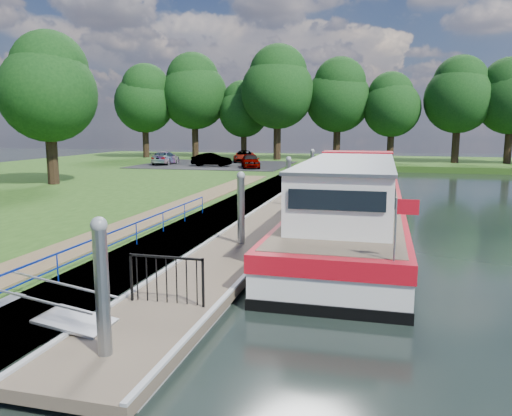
% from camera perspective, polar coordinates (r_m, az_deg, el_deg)
% --- Properties ---
extents(ground, '(160.00, 160.00, 0.00)m').
position_cam_1_polar(ground, '(10.41, -15.24, -16.63)').
color(ground, black).
rests_on(ground, ground).
extents(bank_edge, '(1.10, 90.00, 0.78)m').
position_cam_1_polar(bank_edge, '(24.57, -3.25, -0.32)').
color(bank_edge, '#473D2D').
rests_on(bank_edge, ground).
extents(far_bank, '(60.00, 18.00, 0.60)m').
position_cam_1_polar(far_bank, '(60.67, 21.17, 4.74)').
color(far_bank, '#234614').
rests_on(far_bank, ground).
extents(footpath, '(1.60, 40.00, 0.05)m').
position_cam_1_polar(footpath, '(18.88, -15.09, -2.30)').
color(footpath, brown).
rests_on(footpath, riverbank).
extents(carpark, '(14.00, 12.00, 0.06)m').
position_cam_1_polar(carpark, '(48.85, -4.61, 4.97)').
color(carpark, black).
rests_on(carpark, riverbank).
extents(blue_fence, '(0.04, 18.04, 0.72)m').
position_cam_1_polar(blue_fence, '(13.77, -19.35, -4.60)').
color(blue_fence, '#0C2DBF').
rests_on(blue_fence, riverbank).
extents(pontoon, '(2.50, 30.00, 0.56)m').
position_cam_1_polar(pontoon, '(22.05, 1.52, -1.96)').
color(pontoon, brown).
rests_on(pontoon, ground).
extents(mooring_piles, '(0.30, 27.30, 3.55)m').
position_cam_1_polar(mooring_piles, '(21.86, 1.53, 0.85)').
color(mooring_piles, gray).
rests_on(mooring_piles, ground).
extents(gangway, '(2.58, 1.00, 0.92)m').
position_cam_1_polar(gangway, '(11.52, -22.32, -11.07)').
color(gangway, '#A5A8AD').
rests_on(gangway, ground).
extents(gate_panel, '(1.85, 0.05, 1.15)m').
position_cam_1_polar(gate_panel, '(11.83, -10.21, -7.30)').
color(gate_panel, black).
rests_on(gate_panel, ground).
extents(barge, '(4.36, 21.15, 4.78)m').
position_cam_1_polar(barge, '(22.03, 11.06, 0.24)').
color(barge, black).
rests_on(barge, ground).
extents(horizon_trees, '(54.38, 10.03, 12.87)m').
position_cam_1_polar(horizon_trees, '(57.23, 8.05, 12.70)').
color(horizon_trees, '#332316').
rests_on(horizon_trees, ground).
extents(bank_tree_a, '(6.12, 6.12, 9.72)m').
position_cam_1_polar(bank_tree_a, '(35.09, -22.63, 12.76)').
color(bank_tree_a, '#332316').
rests_on(bank_tree_a, riverbank).
extents(car_a, '(2.68, 4.06, 1.28)m').
position_cam_1_polar(car_a, '(44.61, -0.65, 5.45)').
color(car_a, '#999999').
rests_on(car_a, carpark).
extents(car_b, '(3.73, 1.54, 1.20)m').
position_cam_1_polar(car_b, '(46.66, -5.12, 5.53)').
color(car_b, '#999999').
rests_on(car_b, carpark).
extents(car_c, '(2.04, 4.38, 1.24)m').
position_cam_1_polar(car_c, '(49.62, -10.34, 5.66)').
color(car_c, '#999999').
rests_on(car_c, carpark).
extents(car_d, '(2.81, 4.57, 1.18)m').
position_cam_1_polar(car_d, '(51.87, -1.38, 5.93)').
color(car_d, '#999999').
rests_on(car_d, carpark).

